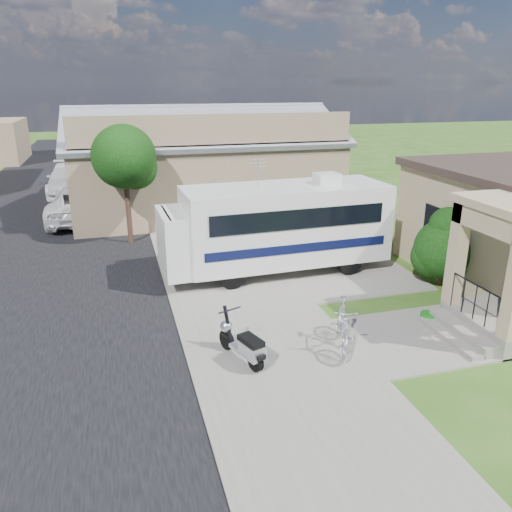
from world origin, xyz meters
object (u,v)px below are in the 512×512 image
object	(u,v)px
pickup_truck	(83,202)
scooter	(243,344)
shrub	(445,246)
van	(69,179)
bicycle	(343,327)
motorhome	(277,225)
garden_hose	(428,317)

from	to	relation	value
pickup_truck	scooter	bearing A→B (deg)	108.10
shrub	van	distance (m)	21.35
bicycle	motorhome	bearing A→B (deg)	109.54
shrub	pickup_truck	distance (m)	15.86
shrub	bicycle	world-z (taller)	shrub
shrub	pickup_truck	world-z (taller)	shrub
scooter	van	bearing A→B (deg)	84.12
shrub	scooter	xyz separation A→B (m)	(-7.12, -2.81, -0.79)
garden_hose	pickup_truck	bearing A→B (deg)	124.42
motorhome	shrub	xyz separation A→B (m)	(4.59, -2.50, -0.34)
shrub	pickup_truck	xyz separation A→B (m)	(-11.06, 11.36, -0.47)
motorhome	shrub	distance (m)	5.24
bicycle	van	bearing A→B (deg)	130.54
bicycle	shrub	bearing A→B (deg)	51.89
van	garden_hose	xyz separation A→B (m)	(10.18, -19.72, -0.71)
motorhome	pickup_truck	size ratio (longest dim) A/B	1.27
scooter	pickup_truck	xyz separation A→B (m)	(-3.94, 14.17, 0.32)
bicycle	garden_hose	world-z (taller)	bicycle
scooter	motorhome	bearing A→B (deg)	45.15
motorhome	bicycle	distance (m)	5.44
shrub	van	world-z (taller)	shrub
shrub	van	bearing A→B (deg)	124.32
shrub	scooter	distance (m)	7.70
scooter	van	world-z (taller)	van
garden_hose	bicycle	bearing A→B (deg)	-165.47
shrub	scooter	world-z (taller)	shrub
shrub	bicycle	distance (m)	5.55
motorhome	scooter	distance (m)	6.00
van	pickup_truck	bearing A→B (deg)	-82.00
scooter	van	distance (m)	21.03
shrub	pickup_truck	bearing A→B (deg)	134.25
bicycle	garden_hose	bearing A→B (deg)	35.39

